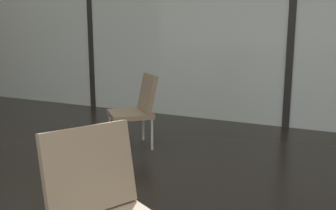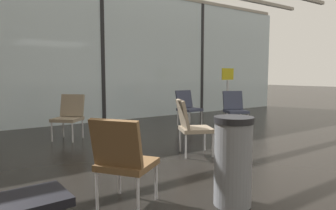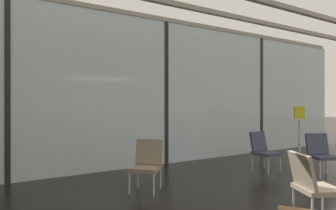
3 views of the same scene
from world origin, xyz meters
name	(u,v)px [view 1 (image 1 of 3)]	position (x,y,z in m)	size (l,w,h in m)	color
glass_curtain_wall	(294,1)	(0.00, 5.20, 1.79)	(14.00, 0.08, 3.57)	silver
window_mullion_0	(91,9)	(-3.50, 5.20, 1.79)	(0.10, 0.12, 3.57)	black
window_mullion_1	(294,1)	(0.00, 5.20, 1.79)	(0.10, 0.12, 3.57)	black
parked_airplane	(335,3)	(0.26, 11.41, 2.22)	(11.81, 4.44, 4.44)	silver
lounge_chair_0	(102,206)	(-0.27, 1.13, 0.49)	(0.68, 0.66, 0.87)	#7F705B
lounge_chair_4	(137,106)	(-1.46, 3.41, 0.49)	(0.71, 0.71, 0.87)	#7F705B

